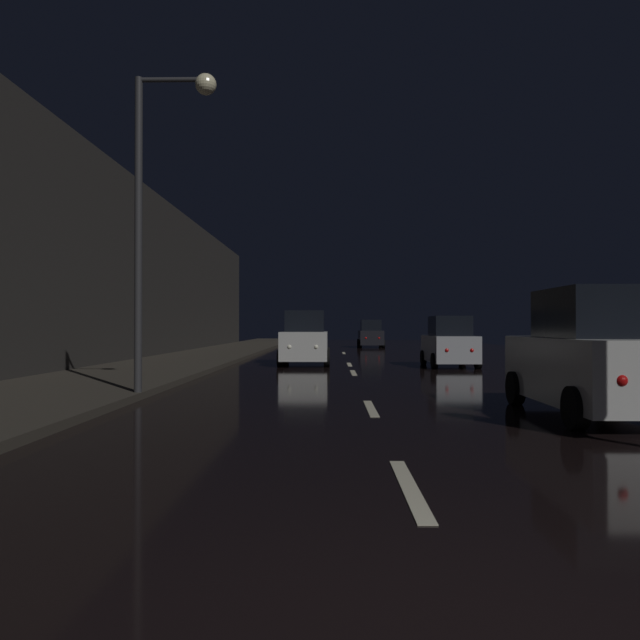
% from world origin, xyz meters
% --- Properties ---
extents(ground, '(26.07, 84.00, 0.02)m').
position_xyz_m(ground, '(0.00, 24.50, -0.01)').
color(ground, black).
extents(sidewalk_left, '(4.40, 84.00, 0.15)m').
position_xyz_m(sidewalk_left, '(-6.83, 24.50, 0.07)').
color(sidewalk_left, '#38332B').
rests_on(sidewalk_left, ground).
extents(building_facade_left, '(0.80, 63.00, 7.88)m').
position_xyz_m(building_facade_left, '(-9.43, 21.00, 3.94)').
color(building_facade_left, '#2D2B28').
rests_on(building_facade_left, ground).
extents(lane_centerline, '(0.16, 31.35, 0.01)m').
position_xyz_m(lane_centerline, '(0.00, 16.50, 0.01)').
color(lane_centerline, beige).
rests_on(lane_centerline, ground).
extents(streetlamp_overhead, '(1.70, 0.44, 6.77)m').
position_xyz_m(streetlamp_overhead, '(-4.26, 9.88, 4.53)').
color(streetlamp_overhead, '#2D2D30').
rests_on(streetlamp_overhead, ground).
extents(car_approaching_headlights, '(1.96, 4.24, 2.13)m').
position_xyz_m(car_approaching_headlights, '(-1.76, 21.64, 0.98)').
color(car_approaching_headlights, silver).
rests_on(car_approaching_headlights, ground).
extents(car_parked_right_far, '(1.74, 3.77, 1.90)m').
position_xyz_m(car_parked_right_far, '(3.73, 20.44, 0.87)').
color(car_parked_right_far, '#A5A8AD').
rests_on(car_parked_right_far, ground).
extents(car_distant_taillights, '(1.82, 3.95, 1.99)m').
position_xyz_m(car_distant_taillights, '(2.14, 41.56, 0.91)').
color(car_distant_taillights, black).
rests_on(car_distant_taillights, ground).
extents(car_parked_right_near, '(1.98, 4.28, 2.16)m').
position_xyz_m(car_parked_right_near, '(3.73, 7.73, 0.99)').
color(car_parked_right_near, silver).
rests_on(car_parked_right_near, ground).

